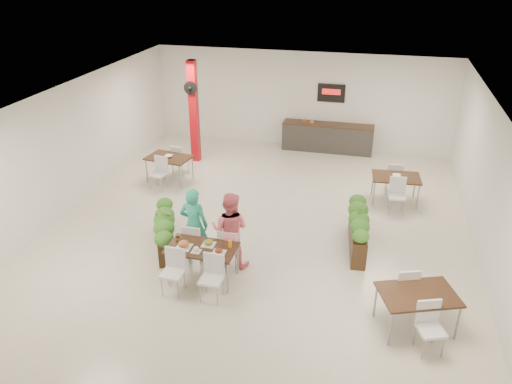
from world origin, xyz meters
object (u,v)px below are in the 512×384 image
service_counter (327,137)px  side_table_a (169,161)px  diner_man (194,225)px  red_column (194,111)px  diner_woman (230,230)px  side_table_c (417,299)px  main_table (202,252)px  planter_right (358,228)px  planter_left (165,228)px  side_table_b (396,181)px

service_counter → side_table_a: size_ratio=1.80×
service_counter → diner_man: (-2.03, -7.29, 0.36)m
red_column → service_counter: (4.00, 1.86, -1.15)m
diner_man → diner_woman: (0.80, 0.00, -0.01)m
service_counter → side_table_c: size_ratio=1.80×
main_table → planter_right: planter_right is taller
diner_woman → planter_left: 1.69m
diner_man → side_table_b: 5.74m
service_counter → side_table_c: 8.82m
red_column → main_table: bearing=-68.8°
side_table_a → side_table_b: size_ratio=1.01×
side_table_b → diner_man: bearing=-141.9°
red_column → diner_woman: red_column is taller
planter_right → side_table_c: size_ratio=1.19×
diner_woman → side_table_a: size_ratio=1.02×
main_table → diner_man: (-0.39, 0.65, 0.22)m
red_column → side_table_b: (6.19, -1.54, -1.01)m
planter_left → main_table: bearing=-38.1°
main_table → side_table_b: (3.83, 4.54, -0.00)m
main_table → side_table_c: same height
red_column → service_counter: red_column is taller
diner_woman → side_table_c: size_ratio=1.02×
diner_woman → side_table_b: size_ratio=1.03×
diner_woman → side_table_a: diner_woman is taller
planter_left → side_table_a: bearing=111.2°
service_counter → diner_man: service_counter is taller
diner_man → planter_left: bearing=-18.9°
side_table_a → side_table_c: same height
side_table_c → side_table_a: bearing=123.1°
main_table → diner_woman: 0.80m
service_counter → main_table: 8.11m
main_table → planter_right: size_ratio=0.83×
side_table_b → side_table_c: (0.34, -5.04, 0.00)m
planter_right → red_column: bearing=142.7°
diner_man → diner_woman: size_ratio=1.01×
diner_woman → service_counter: bearing=-98.6°
planter_left → red_column: bearing=102.6°
side_table_b → red_column: bearing=161.5°
diner_man → side_table_b: size_ratio=1.03×
diner_woman → red_column: bearing=-62.0°
service_counter → side_table_a: service_counter is taller
diner_woman → side_table_b: diner_woman is taller
service_counter → main_table: (-1.64, -7.94, 0.14)m
diner_woman → diner_man: bearing=1.0°
diner_woman → planter_right: (2.60, 1.33, -0.34)m
red_column → main_table: 6.60m
service_counter → main_table: bearing=-101.6°
red_column → planter_left: 5.38m
side_table_b → side_table_c: size_ratio=0.99×
diner_woman → side_table_a: 4.77m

